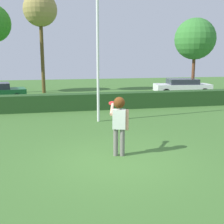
{
  "coord_description": "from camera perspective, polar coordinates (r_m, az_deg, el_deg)",
  "views": [
    {
      "loc": [
        -1.76,
        -7.53,
        2.94
      ],
      "look_at": [
        0.16,
        1.38,
        1.15
      ],
      "focal_mm": 45.45,
      "sensor_mm": 36.0,
      "label": 1
    }
  ],
  "objects": [
    {
      "name": "lamppost",
      "position": [
        12.77,
        -2.91,
        14.78
      ],
      "size": [
        0.24,
        0.24,
        6.87
      ],
      "color": "silver",
      "rests_on": "ground"
    },
    {
      "name": "maple_tree",
      "position": [
        23.93,
        16.36,
        13.9
      ],
      "size": [
        3.21,
        3.21,
        5.9
      ],
      "color": "brown",
      "rests_on": "ground"
    },
    {
      "name": "ground_plane",
      "position": [
        8.27,
        0.96,
        -9.7
      ],
      "size": [
        60.0,
        60.0,
        0.0
      ],
      "primitive_type": "plane",
      "color": "#416F2F"
    },
    {
      "name": "willow_tree",
      "position": [
        24.05,
        -14.25,
        19.17
      ],
      "size": [
        2.63,
        2.63,
        7.85
      ],
      "color": "brown",
      "rests_on": "ground"
    },
    {
      "name": "frisbee",
      "position": [
        8.89,
        0.1,
        1.76
      ],
      "size": [
        0.24,
        0.23,
        0.1
      ],
      "color": "red"
    },
    {
      "name": "parked_car_white",
      "position": [
        22.6,
        13.94,
        5.07
      ],
      "size": [
        4.38,
        2.24,
        1.25
      ],
      "color": "white",
      "rests_on": "ground"
    },
    {
      "name": "person",
      "position": [
        8.34,
        1.45,
        -1.39
      ],
      "size": [
        0.55,
        0.81,
        1.79
      ],
      "color": "slate",
      "rests_on": "ground"
    },
    {
      "name": "hedge_row",
      "position": [
        15.96,
        -5.67,
        2.1
      ],
      "size": [
        19.99,
        0.9,
        0.9
      ],
      "primitive_type": "cube",
      "color": "#25491F",
      "rests_on": "ground"
    }
  ]
}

